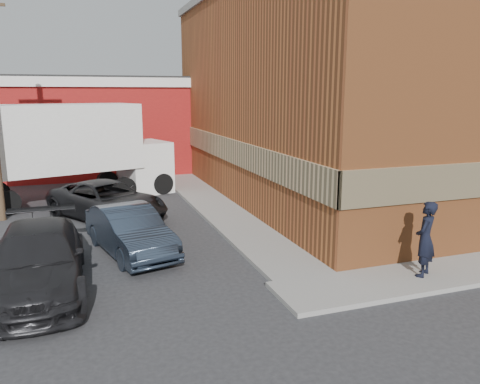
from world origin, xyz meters
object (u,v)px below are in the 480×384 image
object	(u,v)px
man	(425,239)
box_truck	(79,145)
suv_b	(37,260)
warehouse	(52,125)
suv_a	(107,200)
brick_building	(372,93)
sedan	(130,231)

from	to	relation	value
man	box_truck	size ratio (longest dim) A/B	0.22
suv_b	warehouse	bearing A→B (deg)	90.76
suv_a	brick_building	bearing A→B (deg)	-26.73
sedan	box_truck	bearing A→B (deg)	84.77
suv_a	sedan	bearing A→B (deg)	-116.91
warehouse	suv_a	xyz separation A→B (m)	(2.26, -12.13, -2.10)
box_truck	suv_b	bearing A→B (deg)	-113.01
brick_building	box_truck	size ratio (longest dim) A/B	2.05
sedan	man	bearing A→B (deg)	-47.28
brick_building	warehouse	distance (m)	18.30
brick_building	man	distance (m)	11.68
sedan	warehouse	bearing A→B (deg)	85.27
suv_b	box_truck	xyz separation A→B (m)	(1.16, 10.11, 1.66)
brick_building	suv_a	distance (m)	12.92
brick_building	man	size ratio (longest dim) A/B	9.40
warehouse	man	distance (m)	23.03
sedan	suv_b	xyz separation A→B (m)	(-2.39, -1.97, 0.07)
man	sedan	xyz separation A→B (m)	(-6.83, 4.51, -0.39)
brick_building	suv_b	size ratio (longest dim) A/B	3.43
suv_a	man	bearing A→B (deg)	-82.62
man	box_truck	bearing A→B (deg)	-93.46
sedan	suv_a	world-z (taller)	suv_a
man	suv_a	bearing A→B (deg)	-86.62
brick_building	sedan	xyz separation A→B (m)	(-11.86, -5.41, -3.98)
warehouse	suv_a	size ratio (longest dim) A/B	3.16
suv_a	box_truck	bearing A→B (deg)	70.53
suv_b	sedan	bearing A→B (deg)	39.42
brick_building	warehouse	xyz separation A→B (m)	(-14.50, 11.00, -1.87)
brick_building	box_truck	xyz separation A→B (m)	(-13.10, 2.74, -2.25)
suv_b	box_truck	world-z (taller)	box_truck
brick_building	sedan	distance (m)	13.63
suv_a	suv_b	bearing A→B (deg)	-139.84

